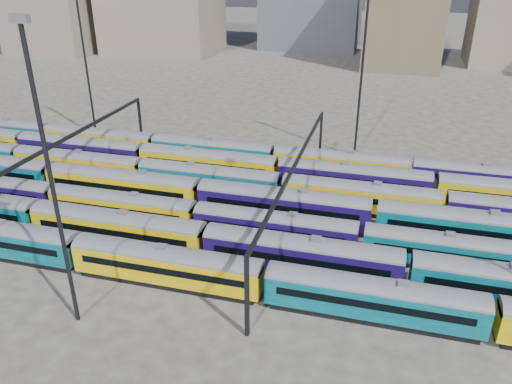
% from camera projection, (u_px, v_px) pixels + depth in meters
% --- Properties ---
extents(ground, '(500.00, 500.00, 0.00)m').
position_uv_depth(ground, '(215.00, 213.00, 62.03)').
color(ground, '#3E3A35').
rests_on(ground, ground).
extents(rake_0, '(135.44, 2.83, 4.76)m').
position_uv_depth(rake_0, '(373.00, 295.00, 43.18)').
color(rake_0, black).
rests_on(rake_0, ground).
extents(rake_1, '(120.79, 2.95, 4.96)m').
position_uv_depth(rake_1, '(205.00, 238.00, 51.59)').
color(rake_1, black).
rests_on(rake_1, ground).
extents(rake_2, '(111.15, 2.71, 4.55)m').
position_uv_depth(rake_2, '(53.00, 195.00, 61.17)').
color(rake_2, black).
rests_on(rake_2, ground).
extents(rake_3, '(125.80, 3.07, 5.17)m').
position_uv_depth(rake_3, '(200.00, 192.00, 61.30)').
color(rake_3, black).
rests_on(rake_3, ground).
extents(rake_4, '(136.88, 2.86, 4.81)m').
position_uv_depth(rake_4, '(209.00, 177.00, 65.87)').
color(rake_4, black).
rests_on(rake_4, ground).
extents(rake_5, '(142.48, 2.98, 5.01)m').
position_uv_depth(rake_5, '(208.00, 161.00, 70.64)').
color(rake_5, black).
rests_on(rake_5, ground).
extents(rake_6, '(114.90, 2.80, 4.71)m').
position_uv_depth(rake_6, '(274.00, 155.00, 73.06)').
color(rake_6, black).
rests_on(rake_6, ground).
extents(gantry_1, '(0.35, 40.35, 8.03)m').
position_uv_depth(gantry_1, '(65.00, 147.00, 63.82)').
color(gantry_1, black).
rests_on(gantry_1, ground).
extents(gantry_2, '(0.35, 40.35, 8.03)m').
position_uv_depth(gantry_2, '(296.00, 171.00, 56.72)').
color(gantry_2, black).
rests_on(gantry_2, ground).
extents(mast_1, '(1.40, 0.50, 25.60)m').
position_uv_depth(mast_1, '(85.00, 55.00, 82.21)').
color(mast_1, black).
rests_on(mast_1, ground).
extents(mast_2, '(1.40, 0.50, 25.60)m').
position_uv_depth(mast_2, '(50.00, 175.00, 38.03)').
color(mast_2, black).
rests_on(mast_2, ground).
extents(mast_3, '(1.40, 0.50, 25.60)m').
position_uv_depth(mast_3, '(362.00, 68.00, 73.29)').
color(mast_3, black).
rests_on(mast_3, ground).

